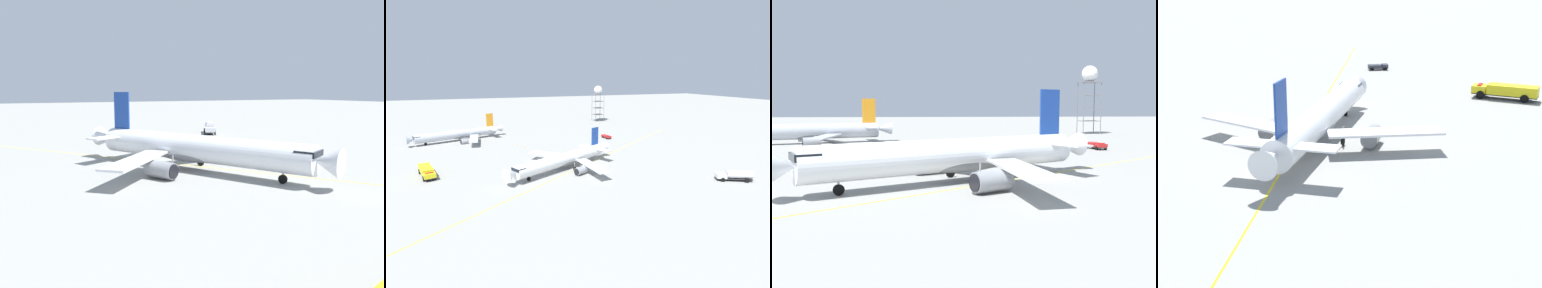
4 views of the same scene
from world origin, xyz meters
TOP-DOWN VIEW (x-y plane):
  - ground_plane at (0.00, 0.00)m, footprint 600.00×600.00m
  - airliner_main at (-3.73, -0.89)m, footprint 36.87×29.33m
  - fire_tender_truck at (-41.52, 6.58)m, footprint 5.87×11.29m
  - baggage_truck_truck at (-49.17, -27.00)m, footprint 4.34×4.19m
  - taxiway_centreline at (-3.81, -4.43)m, footprint 136.16×96.57m

SIDE VIEW (x-z plane):
  - ground_plane at x=0.00m, z-range 0.00..0.00m
  - taxiway_centreline at x=-3.81m, z-range 0.00..0.01m
  - baggage_truck_truck at x=-49.17m, z-range 0.11..1.33m
  - fire_tender_truck at x=-41.52m, z-range 0.29..2.79m
  - airliner_main at x=-3.73m, z-range -2.43..8.41m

